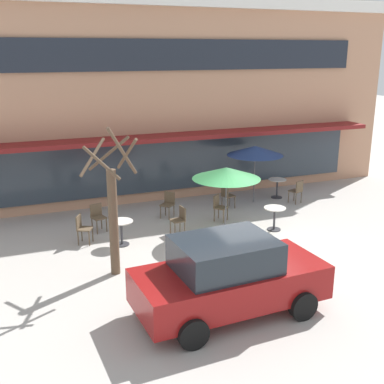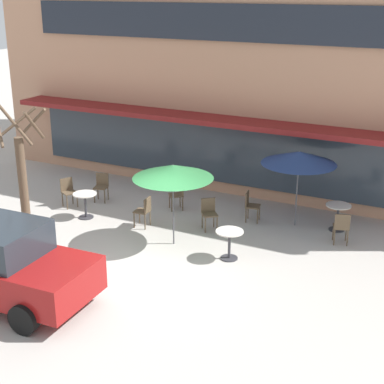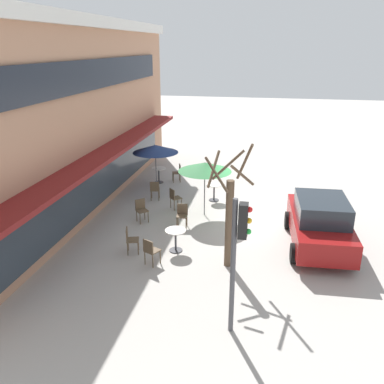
# 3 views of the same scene
# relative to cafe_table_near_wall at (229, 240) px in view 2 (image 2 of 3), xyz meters

# --- Properties ---
(ground_plane) EXTENTS (80.00, 80.00, 0.00)m
(ground_plane) POSITION_rel_cafe_table_near_wall_xyz_m (-1.71, -1.55, -0.52)
(ground_plane) COLOR #ADA8A0
(building_facade) EXTENTS (18.82, 9.10, 7.57)m
(building_facade) POSITION_rel_cafe_table_near_wall_xyz_m (-1.71, 8.42, 3.27)
(building_facade) COLOR tan
(building_facade) RESTS_ON ground
(cafe_table_near_wall) EXTENTS (0.70, 0.70, 0.76)m
(cafe_table_near_wall) POSITION_rel_cafe_table_near_wall_xyz_m (0.00, 0.00, 0.00)
(cafe_table_near_wall) COLOR #333338
(cafe_table_near_wall) RESTS_ON ground
(cafe_table_streetside) EXTENTS (0.70, 0.70, 0.76)m
(cafe_table_streetside) POSITION_rel_cafe_table_near_wall_xyz_m (-4.89, 0.58, 0.00)
(cafe_table_streetside) COLOR #333338
(cafe_table_streetside) RESTS_ON ground
(cafe_table_by_tree) EXTENTS (0.70, 0.70, 0.76)m
(cafe_table_by_tree) POSITION_rel_cafe_table_near_wall_xyz_m (1.95, 3.06, 0.00)
(cafe_table_by_tree) COLOR #333338
(cafe_table_by_tree) RESTS_ON ground
(patio_umbrella_green_folded) EXTENTS (2.10, 2.10, 2.20)m
(patio_umbrella_green_folded) POSITION_rel_cafe_table_near_wall_xyz_m (-1.68, 0.15, 1.51)
(patio_umbrella_green_folded) COLOR #4C4C51
(patio_umbrella_green_folded) RESTS_ON ground
(patio_umbrella_cream_folded) EXTENTS (2.10, 2.10, 2.20)m
(patio_umbrella_cream_folded) POSITION_rel_cafe_table_near_wall_xyz_m (0.80, 2.86, 1.51)
(patio_umbrella_cream_folded) COLOR #4C4C51
(patio_umbrella_cream_folded) RESTS_ON ground
(cafe_chair_0) EXTENTS (0.56, 0.56, 0.89)m
(cafe_chair_0) POSITION_rel_cafe_table_near_wall_xyz_m (-2.79, 2.45, 0.01)
(cafe_chair_0) COLOR brown
(cafe_chair_0) RESTS_ON ground
(cafe_chair_1) EXTENTS (0.47, 0.47, 0.89)m
(cafe_chair_1) POSITION_rel_cafe_table_near_wall_xyz_m (-0.47, 2.57, 0.01)
(cafe_chair_1) COLOR brown
(cafe_chair_1) RESTS_ON ground
(cafe_chair_2) EXTENTS (0.54, 0.54, 0.89)m
(cafe_chair_2) POSITION_rel_cafe_table_near_wall_xyz_m (-5.95, 1.13, 0.01)
(cafe_chair_2) COLOR brown
(cafe_chair_2) RESTS_ON ground
(cafe_chair_3) EXTENTS (0.56, 0.56, 0.89)m
(cafe_chair_3) POSITION_rel_cafe_table_near_wall_xyz_m (-1.28, 1.49, 0.01)
(cafe_chair_3) COLOR brown
(cafe_chair_3) RESTS_ON ground
(cafe_chair_4) EXTENTS (0.44, 0.44, 0.89)m
(cafe_chair_4) POSITION_rel_cafe_table_near_wall_xyz_m (-2.97, 0.78, 0.01)
(cafe_chair_4) COLOR brown
(cafe_chair_4) RESTS_ON ground
(cafe_chair_5) EXTENTS (0.51, 0.51, 0.89)m
(cafe_chair_5) POSITION_rel_cafe_table_near_wall_xyz_m (2.27, 2.16, 0.01)
(cafe_chair_5) COLOR brown
(cafe_chair_5) RESTS_ON ground
(cafe_chair_6) EXTENTS (0.50, 0.50, 0.89)m
(cafe_chair_6) POSITION_rel_cafe_table_near_wall_xyz_m (-5.32, 2.01, 0.01)
(cafe_chair_6) COLOR brown
(cafe_chair_6) RESTS_ON ground
(street_tree) EXTENTS (1.42, 1.48, 3.94)m
(street_tree) POSITION_rel_cafe_table_near_wall_xyz_m (-5.49, -1.22, 1.24)
(street_tree) COLOR brown
(street_tree) RESTS_ON ground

